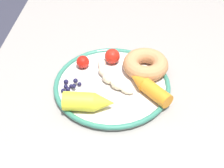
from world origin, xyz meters
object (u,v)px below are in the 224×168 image
at_px(donut, 146,64).
at_px(blueberry_pile, 70,86).
at_px(carrot_orange, 148,88).
at_px(tomato_mid, 83,62).
at_px(plate, 112,85).
at_px(carrot_yellow, 89,102).
at_px(tomato_near, 112,56).
at_px(banana, 111,77).
at_px(dining_table, 125,127).

bearing_deg(donut, blueberry_pile, -65.27).
bearing_deg(carrot_orange, donut, -175.37).
distance_m(donut, tomato_mid, 0.16).
distance_m(donut, blueberry_pile, 0.20).
bearing_deg(plate, carrot_yellow, -27.00).
xyz_separation_m(plate, tomato_near, (-0.08, -0.01, 0.02)).
height_order(banana, blueberry_pile, banana).
height_order(plate, tomato_near, tomato_near).
bearing_deg(plate, banana, -161.27).
distance_m(carrot_yellow, tomato_near, 0.17).
distance_m(plate, tomato_mid, 0.10).
xyz_separation_m(carrot_orange, tomato_mid, (-0.08, -0.16, -0.00)).
xyz_separation_m(plate, carrot_yellow, (0.08, -0.04, 0.02)).
relative_size(carrot_orange, tomato_near, 2.90).
xyz_separation_m(plate, donut, (-0.06, 0.08, 0.02)).
height_order(plate, tomato_mid, tomato_mid).
distance_m(banana, tomato_near, 0.07).
height_order(dining_table, plate, plate).
height_order(plate, blueberry_pile, blueberry_pile).
relative_size(plate, tomato_mid, 8.57).
distance_m(dining_table, blueberry_pile, 0.18).
relative_size(banana, tomato_mid, 3.74).
xyz_separation_m(blueberry_pile, tomato_near, (-0.11, 0.09, 0.01)).
bearing_deg(dining_table, banana, -140.68).
distance_m(carrot_orange, donut, 0.08).
relative_size(carrot_orange, donut, 1.01).
height_order(blueberry_pile, tomato_near, tomato_near).
xyz_separation_m(donut, tomato_mid, (0.00, -0.16, -0.00)).
xyz_separation_m(dining_table, tomato_mid, (-0.10, -0.12, 0.13)).
relative_size(carrot_orange, carrot_yellow, 1.00).
bearing_deg(banana, carrot_orange, 68.02).
xyz_separation_m(banana, carrot_orange, (0.04, 0.09, 0.00)).
height_order(dining_table, carrot_yellow, carrot_yellow).
xyz_separation_m(dining_table, tomato_near, (-0.12, -0.04, 0.13)).
height_order(dining_table, banana, banana).
relative_size(banana, carrot_orange, 1.08).
relative_size(banana, blueberry_pile, 2.57).
distance_m(donut, tomato_near, 0.09).
relative_size(blueberry_pile, tomato_near, 1.21).
distance_m(carrot_yellow, donut, 0.19).
distance_m(plate, carrot_orange, 0.09).
distance_m(blueberry_pile, tomato_mid, 0.08).
distance_m(plate, carrot_yellow, 0.10).
distance_m(blueberry_pile, tomato_near, 0.14).
bearing_deg(carrot_orange, tomato_mid, -116.57).
bearing_deg(tomato_near, carrot_orange, 40.45).
distance_m(carrot_yellow, tomato_mid, 0.15).
relative_size(plate, carrot_orange, 2.46).
bearing_deg(donut, banana, -60.77).
bearing_deg(donut, tomato_mid, -89.98).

